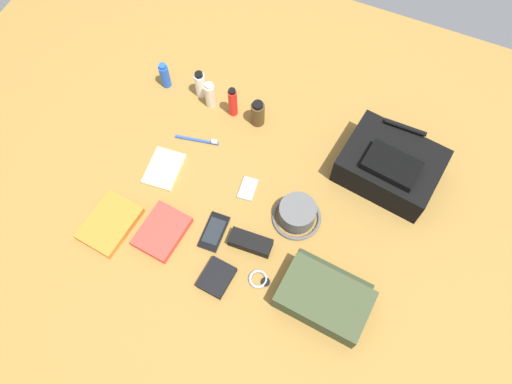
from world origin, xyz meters
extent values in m
cube|color=olive|center=(0.00, 0.00, -0.01)|extent=(2.64, 2.02, 0.02)
cube|color=black|center=(0.38, 0.26, 0.06)|extent=(0.35, 0.29, 0.12)
cube|color=black|center=(0.38, 0.22, 0.14)|extent=(0.19, 0.13, 0.03)
cylinder|color=black|center=(0.38, 0.38, 0.14)|extent=(0.14, 0.02, 0.02)
cube|color=#384228|center=(0.34, -0.25, 0.04)|extent=(0.29, 0.19, 0.08)
cube|color=#2C3520|center=(0.34, -0.16, 0.01)|extent=(0.26, 0.08, 0.01)
cylinder|color=#535353|center=(0.16, -0.02, 0.04)|extent=(0.12, 0.12, 0.07)
torus|color=#535353|center=(0.16, -0.02, 0.01)|extent=(0.17, 0.17, 0.01)
cylinder|color=blue|center=(-0.51, 0.30, 0.05)|extent=(0.04, 0.04, 0.10)
cylinder|color=blue|center=(-0.51, 0.30, 0.11)|extent=(0.03, 0.03, 0.01)
cylinder|color=white|center=(-0.36, 0.32, 0.05)|extent=(0.04, 0.04, 0.11)
cylinder|color=black|center=(-0.36, 0.32, 0.12)|extent=(0.03, 0.03, 0.01)
cylinder|color=beige|center=(-0.31, 0.29, 0.05)|extent=(0.04, 0.04, 0.11)
cylinder|color=silver|center=(-0.31, 0.29, 0.11)|extent=(0.03, 0.03, 0.01)
cylinder|color=red|center=(-0.22, 0.29, 0.06)|extent=(0.03, 0.03, 0.12)
cylinder|color=black|center=(-0.22, 0.29, 0.13)|extent=(0.02, 0.02, 0.01)
cylinder|color=#473319|center=(-0.12, 0.29, 0.05)|extent=(0.05, 0.05, 0.10)
cylinder|color=black|center=(-0.12, 0.29, 0.11)|extent=(0.04, 0.04, 0.01)
cube|color=orange|center=(-0.41, -0.29, 0.01)|extent=(0.16, 0.21, 0.03)
cube|color=white|center=(-0.41, -0.29, 0.01)|extent=(0.15, 0.20, 0.02)
cube|color=red|center=(-0.23, -0.25, 0.01)|extent=(0.15, 0.19, 0.03)
cube|color=white|center=(-0.23, -0.25, 0.01)|extent=(0.14, 0.18, 0.02)
cube|color=black|center=(-0.08, -0.18, 0.01)|extent=(0.07, 0.13, 0.01)
cube|color=black|center=(-0.08, -0.18, 0.01)|extent=(0.06, 0.09, 0.00)
cube|color=#B7B7BC|center=(-0.04, 0.02, 0.01)|extent=(0.06, 0.09, 0.01)
cylinder|color=silver|center=(-0.04, 0.00, 0.01)|extent=(0.03, 0.03, 0.00)
torus|color=#99999E|center=(0.12, -0.26, 0.01)|extent=(0.06, 0.06, 0.01)
cylinder|color=black|center=(0.15, -0.26, 0.01)|extent=(0.03, 0.03, 0.01)
cylinder|color=blue|center=(-0.29, 0.12, 0.01)|extent=(0.16, 0.04, 0.01)
cube|color=white|center=(-0.22, 0.14, 0.02)|extent=(0.02, 0.02, 0.01)
cube|color=black|center=(0.00, -0.31, 0.01)|extent=(0.10, 0.12, 0.02)
cube|color=beige|center=(-0.34, -0.03, 0.01)|extent=(0.12, 0.16, 0.02)
cube|color=black|center=(0.05, -0.17, 0.02)|extent=(0.14, 0.07, 0.04)
camera|label=1|loc=(0.29, -0.67, 1.57)|focal=35.35mm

